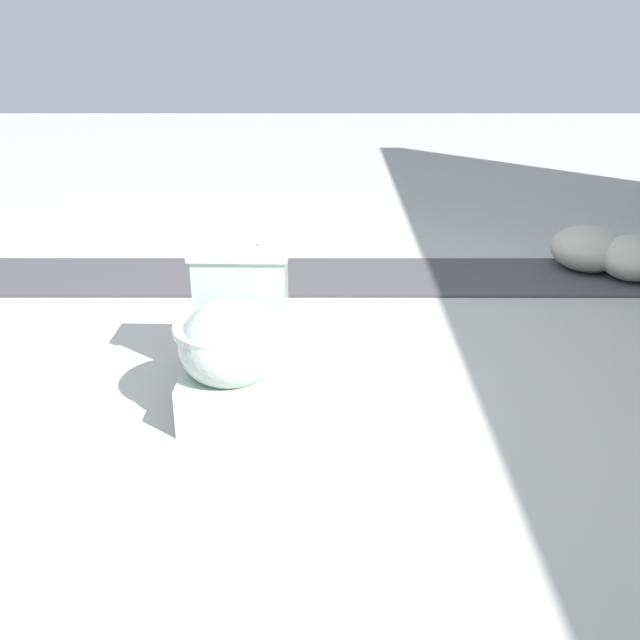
# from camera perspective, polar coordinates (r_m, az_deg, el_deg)

# --- Properties ---
(ground_plane) EXTENTS (14.00, 14.00, 0.00)m
(ground_plane) POSITION_cam_1_polar(r_m,az_deg,el_deg) (2.87, -2.03, -4.47)
(ground_plane) COLOR #A8A59E
(gravel_strip) EXTENTS (0.56, 8.00, 0.01)m
(gravel_strip) POSITION_cam_1_polar(r_m,az_deg,el_deg) (3.90, 5.89, 3.30)
(gravel_strip) COLOR #423F44
(gravel_strip) RESTS_ON ground
(toilet) EXTENTS (0.64, 0.40, 0.52)m
(toilet) POSITION_cam_1_polar(r_m,az_deg,el_deg) (2.67, -6.46, -1.60)
(toilet) COLOR #B2C6B7
(toilet) RESTS_ON ground
(boulder_near) EXTENTS (0.49, 0.46, 0.22)m
(boulder_near) POSITION_cam_1_polar(r_m,az_deg,el_deg) (4.17, 22.70, 4.40)
(boulder_near) COLOR #ADA899
(boulder_near) RESTS_ON ground
(boulder_far) EXTENTS (0.45, 0.43, 0.23)m
(boulder_far) POSITION_cam_1_polar(r_m,az_deg,el_deg) (4.22, 19.75, 5.15)
(boulder_far) COLOR #ADA899
(boulder_far) RESTS_ON ground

